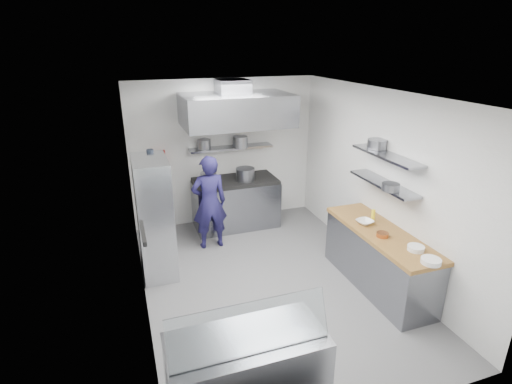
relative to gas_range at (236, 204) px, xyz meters
name	(u,v)px	position (x,y,z in m)	size (l,w,h in m)	color
floor	(269,282)	(-0.10, -2.10, -0.45)	(5.00, 5.00, 0.00)	#565659
ceiling	(271,94)	(-0.10, -2.10, 2.35)	(5.00, 5.00, 0.00)	silver
wall_back	(224,152)	(-0.10, 0.40, 0.95)	(3.60, 0.02, 2.80)	white
wall_front	(376,299)	(-0.10, -4.60, 0.95)	(3.60, 0.02, 2.80)	white
wall_left	(137,213)	(-1.90, -2.10, 0.95)	(5.00, 0.02, 2.80)	white
wall_right	(379,182)	(1.70, -2.10, 0.95)	(5.00, 0.02, 2.80)	white
gas_range	(236,204)	(0.00, 0.00, 0.00)	(1.60, 0.80, 0.90)	gray
cooktop	(235,181)	(0.00, 0.00, 0.48)	(1.57, 0.78, 0.06)	black
stock_pot_left	(209,178)	(-0.52, -0.03, 0.61)	(0.30, 0.30, 0.20)	slate
stock_pot_mid	(245,174)	(0.17, -0.12, 0.63)	(0.35, 0.35, 0.24)	slate
over_range_shelf	(231,148)	(0.00, 0.24, 1.07)	(1.60, 0.30, 0.04)	gray
shelf_pot_a	(204,144)	(-0.52, 0.24, 1.18)	(0.24, 0.24, 0.18)	slate
shelf_pot_b	(240,142)	(0.15, 0.11, 1.20)	(0.27, 0.27, 0.22)	slate
extractor_hood	(237,110)	(0.00, -0.18, 1.85)	(1.90, 1.15, 0.55)	gray
hood_duct	(233,86)	(0.00, 0.05, 2.23)	(0.55, 0.55, 0.24)	slate
red_firebox	(159,158)	(-1.35, 0.34, 0.97)	(0.22, 0.10, 0.26)	red
chef	(209,203)	(-0.67, -0.68, 0.38)	(0.61, 0.40, 1.67)	#1A1745
wire_rack	(155,217)	(-1.63, -1.22, 0.48)	(0.50, 0.90, 1.85)	silver
rack_bin_a	(155,225)	(-1.63, -1.22, 0.35)	(0.17, 0.21, 0.19)	white
rack_bin_b	(149,182)	(-1.63, -0.64, 0.85)	(0.16, 0.20, 0.18)	yellow
rack_jar	(150,155)	(-1.58, -0.84, 1.35)	(0.11, 0.11, 0.18)	black
knife_strip	(143,233)	(-1.88, -3.00, 1.10)	(0.04, 0.55, 0.05)	black
prep_counter_base	(378,261)	(1.38, -2.70, -0.03)	(0.62, 2.00, 0.84)	gray
prep_counter_top	(382,233)	(1.38, -2.70, 0.42)	(0.65, 2.04, 0.06)	olive
plate_stack_a	(431,261)	(1.41, -3.64, 0.48)	(0.24, 0.24, 0.06)	white
plate_stack_b	(416,248)	(1.46, -3.31, 0.48)	(0.22, 0.22, 0.06)	white
copper_pan	(382,235)	(1.28, -2.84, 0.48)	(0.16, 0.16, 0.06)	#B66433
squeeze_bottle	(373,215)	(1.46, -2.36, 0.54)	(0.06, 0.06, 0.18)	yellow
mixing_bowl	(365,222)	(1.29, -2.41, 0.48)	(0.24, 0.24, 0.06)	white
wall_shelf_lower	(383,184)	(1.54, -2.40, 1.05)	(0.30, 1.30, 0.04)	gray
wall_shelf_upper	(387,155)	(1.54, -2.40, 1.47)	(0.30, 1.30, 0.04)	gray
shelf_pot_c	(391,187)	(1.42, -2.71, 1.12)	(0.24, 0.24, 0.10)	slate
shelf_pot_d	(377,144)	(1.59, -2.09, 1.56)	(0.28, 0.28, 0.14)	slate
display_case	(247,374)	(-1.10, -4.10, -0.03)	(1.50, 0.70, 0.85)	gray
display_glass	(250,328)	(-1.10, -4.22, 0.62)	(1.47, 0.02, 0.45)	silver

